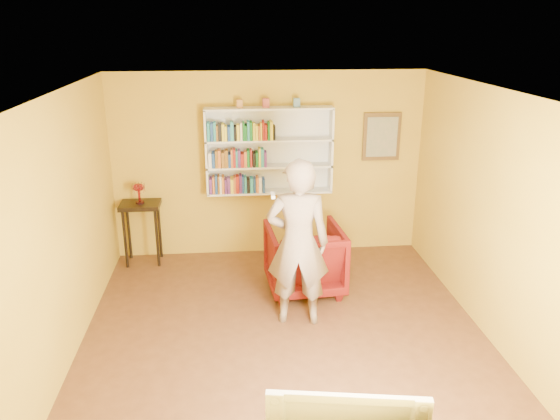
% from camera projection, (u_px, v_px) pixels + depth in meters
% --- Properties ---
extents(room_shell, '(5.30, 5.80, 2.88)m').
position_uv_depth(room_shell, '(286.00, 256.00, 5.72)').
color(room_shell, '#4D2D19').
rests_on(room_shell, ground).
extents(bookshelf, '(1.80, 0.29, 1.23)m').
position_uv_depth(bookshelf, '(269.00, 150.00, 7.79)').
color(bookshelf, silver).
rests_on(bookshelf, room_shell).
extents(books_row_lower, '(0.79, 0.19, 0.26)m').
position_uv_depth(books_row_lower, '(237.00, 184.00, 7.80)').
color(books_row_lower, '#5A2775').
rests_on(books_row_lower, bookshelf).
extents(books_row_middle, '(0.82, 0.19, 0.26)m').
position_uv_depth(books_row_middle, '(238.00, 159.00, 7.68)').
color(books_row_middle, white).
rests_on(books_row_middle, bookshelf).
extents(books_row_upper, '(0.94, 0.19, 0.27)m').
position_uv_depth(books_row_upper, '(241.00, 132.00, 7.56)').
color(books_row_upper, teal).
rests_on(books_row_upper, bookshelf).
extents(ornament_left, '(0.08, 0.08, 0.11)m').
position_uv_depth(ornament_left, '(240.00, 104.00, 7.48)').
color(ornament_left, '#B67534').
rests_on(ornament_left, bookshelf).
extents(ornament_centre, '(0.09, 0.09, 0.13)m').
position_uv_depth(ornament_centre, '(266.00, 103.00, 7.51)').
color(ornament_centre, '#A34136').
rests_on(ornament_centre, bookshelf).
extents(ornament_right, '(0.09, 0.09, 0.12)m').
position_uv_depth(ornament_right, '(297.00, 102.00, 7.54)').
color(ornament_right, slate).
rests_on(ornament_right, bookshelf).
extents(framed_painting, '(0.55, 0.05, 0.70)m').
position_uv_depth(framed_painting, '(382.00, 137.00, 7.93)').
color(framed_painting, '#4F3716').
rests_on(framed_painting, room_shell).
extents(console_table, '(0.56, 0.42, 0.91)m').
position_uv_depth(console_table, '(141.00, 213.00, 7.76)').
color(console_table, black).
rests_on(console_table, ground).
extents(ruby_lustre, '(0.18, 0.18, 0.28)m').
position_uv_depth(ruby_lustre, '(139.00, 189.00, 7.64)').
color(ruby_lustre, maroon).
rests_on(ruby_lustre, console_table).
extents(armchair, '(1.01, 1.03, 0.88)m').
position_uv_depth(armchair, '(304.00, 258.00, 7.05)').
color(armchair, '#4C0507').
rests_on(armchair, ground).
extents(person, '(0.77, 0.55, 1.96)m').
position_uv_depth(person, '(298.00, 243.00, 6.14)').
color(person, '#7F6C5D').
rests_on(person, ground).
extents(game_remote, '(0.04, 0.15, 0.04)m').
position_uv_depth(game_remote, '(273.00, 195.00, 5.70)').
color(game_remote, silver).
rests_on(game_remote, person).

